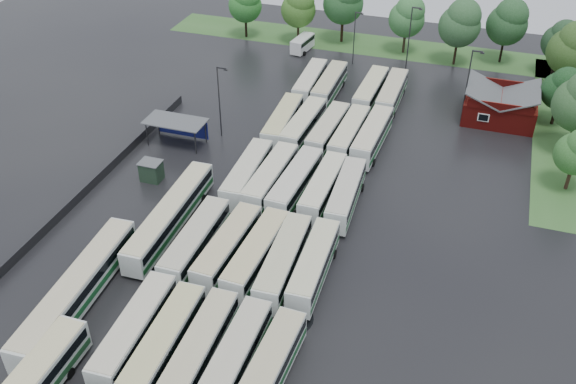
% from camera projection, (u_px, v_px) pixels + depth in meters
% --- Properties ---
extents(ground, '(160.00, 160.00, 0.00)m').
position_uv_depth(ground, '(233.00, 271.00, 66.65)').
color(ground, black).
rests_on(ground, ground).
extents(brick_building, '(10.07, 8.60, 5.39)m').
position_uv_depth(brick_building, '(500.00, 108.00, 92.61)').
color(brick_building, maroon).
rests_on(brick_building, ground).
extents(wash_shed, '(8.20, 4.20, 3.58)m').
position_uv_depth(wash_shed, '(177.00, 123.00, 86.56)').
color(wash_shed, '#2D2D30').
rests_on(wash_shed, ground).
extents(utility_hut, '(2.70, 2.20, 2.62)m').
position_uv_depth(utility_hut, '(151.00, 171.00, 79.92)').
color(utility_hut, '#1B301F').
rests_on(utility_hut, ground).
extents(grass_strip_north, '(80.00, 10.00, 0.01)m').
position_uv_depth(grass_strip_north, '(380.00, 46.00, 116.55)').
color(grass_strip_north, '#37652A').
rests_on(grass_strip_north, ground).
extents(grass_strip_east, '(10.00, 50.00, 0.01)m').
position_uv_depth(grass_strip_east, '(570.00, 130.00, 91.10)').
color(grass_strip_east, '#37652A').
rests_on(grass_strip_east, ground).
extents(west_fence, '(0.10, 50.00, 1.20)m').
position_uv_depth(west_fence, '(90.00, 187.00, 78.31)').
color(west_fence, '#2D2D30').
rests_on(west_fence, ground).
extents(bus_r1c0, '(3.20, 12.68, 3.50)m').
position_uv_depth(bus_r1c0, '(135.00, 331.00, 57.23)').
color(bus_r1c0, silver).
rests_on(bus_r1c0, ground).
extents(bus_r1c1, '(3.07, 12.63, 3.49)m').
position_uv_depth(bus_r1c1, '(165.00, 343.00, 56.07)').
color(bus_r1c1, silver).
rests_on(bus_r1c1, ground).
extents(bus_r1c2, '(2.93, 12.41, 3.44)m').
position_uv_depth(bus_r1c2, '(200.00, 349.00, 55.54)').
color(bus_r1c2, silver).
rests_on(bus_r1c2, ground).
extents(bus_r1c3, '(2.68, 12.36, 3.44)m').
position_uv_depth(bus_r1c3, '(234.00, 359.00, 54.62)').
color(bus_r1c3, silver).
rests_on(bus_r1c3, ground).
extents(bus_r1c4, '(3.02, 12.32, 3.41)m').
position_uv_depth(bus_r1c4, '(268.00, 371.00, 53.62)').
color(bus_r1c4, silver).
rests_on(bus_r1c4, ground).
extents(bus_r2c0, '(2.78, 12.67, 3.52)m').
position_uv_depth(bus_r2c0, '(196.00, 242.00, 67.51)').
color(bus_r2c0, silver).
rests_on(bus_r2c0, ground).
extents(bus_r2c1, '(3.12, 12.41, 3.43)m').
position_uv_depth(bus_r2c1, '(228.00, 247.00, 66.86)').
color(bus_r2c1, silver).
rests_on(bus_r2c1, ground).
extents(bus_r2c2, '(3.12, 12.63, 3.49)m').
position_uv_depth(bus_r2c2, '(256.00, 254.00, 65.90)').
color(bus_r2c2, silver).
rests_on(bus_r2c2, ground).
extents(bus_r2c3, '(3.22, 12.79, 3.53)m').
position_uv_depth(bus_r2c3, '(283.00, 261.00, 64.93)').
color(bus_r2c3, silver).
rests_on(bus_r2c3, ground).
extents(bus_r2c4, '(2.98, 12.30, 3.40)m').
position_uv_depth(bus_r2c4, '(314.00, 265.00, 64.54)').
color(bus_r2c4, silver).
rests_on(bus_r2c4, ground).
extents(bus_r3c0, '(3.10, 12.65, 3.50)m').
position_uv_depth(bus_r3c0, '(247.00, 174.00, 78.20)').
color(bus_r3c0, silver).
rests_on(bus_r3c0, ground).
extents(bus_r3c1, '(3.03, 12.69, 3.51)m').
position_uv_depth(bus_r3c1, '(271.00, 178.00, 77.47)').
color(bus_r3c1, silver).
rests_on(bus_r3c1, ground).
extents(bus_r3c2, '(3.34, 12.87, 3.55)m').
position_uv_depth(bus_r3c2, '(295.00, 183.00, 76.54)').
color(bus_r3c2, silver).
rests_on(bus_r3c2, ground).
extents(bus_r3c3, '(2.75, 12.25, 3.40)m').
position_uv_depth(bus_r3c3, '(323.00, 188.00, 75.89)').
color(bus_r3c3, silver).
rests_on(bus_r3c3, ground).
extents(bus_r3c4, '(3.13, 12.28, 3.39)m').
position_uv_depth(bus_r3c4, '(346.00, 194.00, 74.80)').
color(bus_r3c4, silver).
rests_on(bus_r3c4, ground).
extents(bus_r4c0, '(3.27, 12.71, 3.51)m').
position_uv_depth(bus_r4c0, '(283.00, 122.00, 88.94)').
color(bus_r4c0, silver).
rests_on(bus_r4c0, ground).
extents(bus_r4c1, '(3.11, 12.56, 3.47)m').
position_uv_depth(bus_r4c1, '(303.00, 126.00, 88.23)').
color(bus_r4c1, silver).
rests_on(bus_r4c1, ground).
extents(bus_r4c2, '(3.14, 12.23, 3.37)m').
position_uv_depth(bus_r4c2, '(328.00, 130.00, 87.28)').
color(bus_r4c2, silver).
rests_on(bus_r4c2, ground).
extents(bus_r4c3, '(2.98, 12.39, 3.43)m').
position_uv_depth(bus_r4c3, '(349.00, 134.00, 86.32)').
color(bus_r4c3, silver).
rests_on(bus_r4c3, ground).
extents(bus_r4c4, '(3.20, 12.91, 3.57)m').
position_uv_depth(bus_r4c4, '(372.00, 136.00, 85.69)').
color(bus_r4c4, silver).
rests_on(bus_r4c4, ground).
extents(bus_r5c0, '(3.07, 12.36, 3.42)m').
position_uv_depth(bus_r5c0, '(310.00, 82.00, 99.65)').
color(bus_r5c0, silver).
rests_on(bus_r5c0, ground).
extents(bus_r5c1, '(2.70, 12.42, 3.45)m').
position_uv_depth(bus_r5c1, '(329.00, 85.00, 98.79)').
color(bus_r5c1, silver).
rests_on(bus_r5c1, ground).
extents(bus_r5c3, '(3.00, 12.59, 3.49)m').
position_uv_depth(bus_r5c3, '(371.00, 91.00, 97.09)').
color(bus_r5c3, silver).
rests_on(bus_r5c3, ground).
extents(bus_r5c4, '(2.71, 12.49, 3.47)m').
position_uv_depth(bus_r5c4, '(392.00, 94.00, 96.34)').
color(bus_r5c4, silver).
rests_on(bus_r5c4, ground).
extents(artic_bus_west_b, '(3.00, 18.38, 3.40)m').
position_uv_depth(artic_bus_west_b, '(170.00, 215.00, 71.40)').
color(artic_bus_west_b, silver).
rests_on(artic_bus_west_b, ground).
extents(artic_bus_west_c, '(3.68, 19.35, 3.57)m').
position_uv_depth(artic_bus_west_c, '(77.00, 290.00, 61.45)').
color(artic_bus_west_c, silver).
rests_on(artic_bus_west_c, ground).
extents(minibus, '(2.95, 6.08, 2.55)m').
position_uv_depth(minibus, '(302.00, 43.00, 113.93)').
color(minibus, white).
rests_on(minibus, ground).
extents(tree_north_0, '(6.11, 6.11, 10.12)m').
position_uv_depth(tree_north_0, '(246.00, 3.00, 116.46)').
color(tree_north_0, black).
rests_on(tree_north_0, ground).
extents(tree_north_1, '(6.24, 6.24, 10.34)m').
position_uv_depth(tree_north_1, '(299.00, 7.00, 114.18)').
color(tree_north_1, '#302214').
rests_on(tree_north_1, ground).
extents(tree_north_2, '(7.25, 7.25, 12.01)m').
position_uv_depth(tree_north_2, '(344.00, 0.00, 113.82)').
color(tree_north_2, black).
rests_on(tree_north_2, ground).
extents(tree_north_3, '(6.26, 6.26, 10.37)m').
position_uv_depth(tree_north_3, '(408.00, 16.00, 110.22)').
color(tree_north_3, '#302519').
rests_on(tree_north_3, ground).
extents(tree_north_4, '(6.95, 6.95, 11.51)m').
position_uv_depth(tree_north_4, '(461.00, 23.00, 105.55)').
color(tree_north_4, black).
rests_on(tree_north_4, ground).
extents(tree_north_5, '(6.79, 6.79, 11.25)m').
position_uv_depth(tree_north_5, '(508.00, 21.00, 106.47)').
color(tree_north_5, black).
rests_on(tree_north_5, ground).
extents(tree_north_6, '(5.73, 5.73, 9.50)m').
position_uv_depth(tree_north_6, '(561.00, 40.00, 102.83)').
color(tree_north_6, black).
rests_on(tree_north_6, ground).
extents(tree_east_2, '(5.38, 5.37, 8.89)m').
position_uv_depth(tree_east_2, '(563.00, 88.00, 89.21)').
color(tree_east_2, black).
rests_on(tree_east_2, ground).
extents(tree_east_3, '(7.16, 7.16, 11.86)m').
position_uv_depth(tree_east_3, '(573.00, 48.00, 96.14)').
color(tree_east_3, black).
rests_on(tree_east_3, ground).
extents(tree_east_4, '(5.56, 5.56, 9.22)m').
position_uv_depth(tree_east_4, '(563.00, 40.00, 103.11)').
color(tree_east_4, '#342218').
rests_on(tree_east_4, ground).
extents(lamp_post_ne, '(1.67, 0.32, 10.83)m').
position_uv_depth(lamp_post_ne, '(469.00, 81.00, 89.83)').
color(lamp_post_ne, '#2D2D30').
rests_on(lamp_post_ne, ground).
extents(lamp_post_nw, '(1.59, 0.31, 10.35)m').
position_uv_depth(lamp_post_nw, '(220.00, 97.00, 86.34)').
color(lamp_post_nw, '#2D2D30').
rests_on(lamp_post_nw, ground).
extents(lamp_post_back_w, '(1.40, 0.27, 9.12)m').
position_uv_depth(lamp_post_back_w, '(355.00, 34.00, 106.93)').
color(lamp_post_back_w, '#2D2D30').
rests_on(lamp_post_back_w, ground).
extents(lamp_post_back_e, '(1.69, 0.33, 10.96)m').
position_uv_depth(lamp_post_back_e, '(410.00, 35.00, 103.96)').
color(lamp_post_back_e, '#2D2D30').
rests_on(lamp_post_back_e, ground).
extents(puddle_2, '(6.84, 6.84, 0.01)m').
position_uv_depth(puddle_2, '(146.00, 251.00, 69.20)').
color(puddle_2, black).
rests_on(puddle_2, ground).
extents(puddle_3, '(4.57, 4.57, 0.01)m').
position_uv_depth(puddle_3, '(290.00, 318.00, 61.09)').
color(puddle_3, black).
rests_on(puddle_3, ground).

